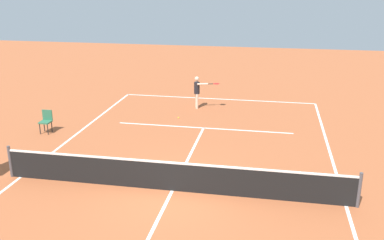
# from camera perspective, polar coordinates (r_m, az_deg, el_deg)

# --- Properties ---
(ground_plane) EXTENTS (60.00, 60.00, 0.00)m
(ground_plane) POSITION_cam_1_polar(r_m,az_deg,el_deg) (13.44, -2.62, -9.30)
(ground_plane) COLOR #AD5933
(court_lines) EXTENTS (10.32, 21.80, 0.01)m
(court_lines) POSITION_cam_1_polar(r_m,az_deg,el_deg) (13.44, -2.62, -9.28)
(court_lines) COLOR white
(court_lines) RESTS_ON ground
(tennis_net) EXTENTS (10.92, 0.10, 1.07)m
(tennis_net) POSITION_cam_1_polar(r_m,az_deg,el_deg) (13.22, -2.65, -7.39)
(tennis_net) COLOR #4C4C51
(tennis_net) RESTS_ON ground
(player_serving) EXTENTS (1.29, 0.50, 1.62)m
(player_serving) POSITION_cam_1_polar(r_m,az_deg,el_deg) (21.49, 0.79, 4.04)
(player_serving) COLOR beige
(player_serving) RESTS_ON ground
(tennis_ball) EXTENTS (0.07, 0.07, 0.07)m
(tennis_ball) POSITION_cam_1_polar(r_m,az_deg,el_deg) (20.13, -1.80, 0.31)
(tennis_ball) COLOR #CCE033
(tennis_ball) RESTS_ON ground
(courtside_chair_mid) EXTENTS (0.44, 0.46, 0.95)m
(courtside_chair_mid) POSITION_cam_1_polar(r_m,az_deg,el_deg) (19.15, -18.71, -0.04)
(courtside_chair_mid) COLOR #262626
(courtside_chair_mid) RESTS_ON ground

